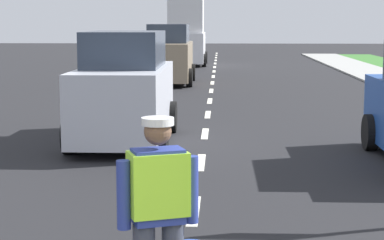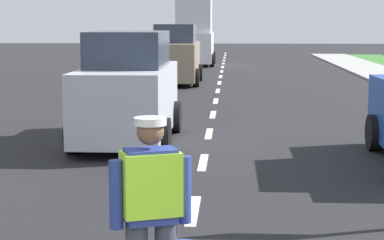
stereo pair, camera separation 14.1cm
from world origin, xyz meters
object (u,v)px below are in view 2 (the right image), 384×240
Objects in this scene: road_worker at (154,209)px; car_oncoming_second at (176,56)px; car_oncoming_lead at (128,91)px; delivery_truck at (195,35)px.

road_worker is 0.40× the size of car_oncoming_second.
car_oncoming_second is at bearing 90.45° from car_oncoming_lead.
car_oncoming_second reaches higher than road_worker.
delivery_truck is (-1.39, 31.71, 0.68)m from road_worker.
car_oncoming_second is at bearing 94.20° from road_worker.
road_worker is 0.36× the size of delivery_truck.
car_oncoming_second is 12.76m from car_oncoming_lead.
car_oncoming_lead is (-1.44, 8.18, 0.09)m from road_worker.
car_oncoming_second reaches higher than car_oncoming_lead.
delivery_truck is 1.13× the size of car_oncoming_lead.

